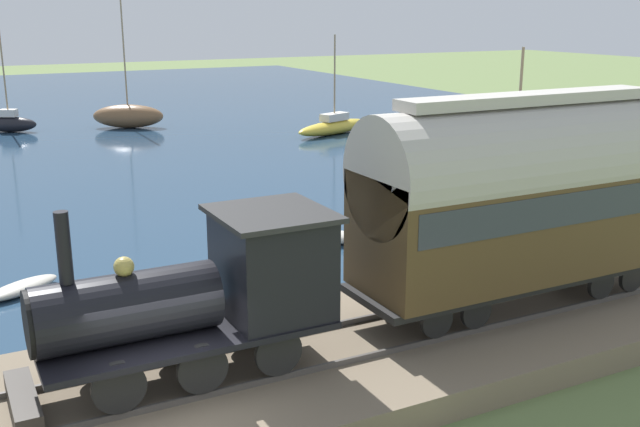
{
  "coord_description": "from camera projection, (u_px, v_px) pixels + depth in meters",
  "views": [
    {
      "loc": [
        -11.93,
        3.07,
        7.33
      ],
      "look_at": [
        5.62,
        -6.05,
        1.95
      ],
      "focal_mm": 42.0,
      "sensor_mm": 36.0,
      "label": 1
    }
  ],
  "objects": [
    {
      "name": "rail_embankment",
      "position": [
        157.0,
        401.0,
        13.94
      ],
      "size": [
        5.53,
        56.0,
        0.71
      ],
      "color": "#756651",
      "rests_on": "ground"
    },
    {
      "name": "steam_locomotive",
      "position": [
        210.0,
        288.0,
        13.9
      ],
      "size": [
        2.26,
        5.96,
        3.42
      ],
      "color": "black",
      "rests_on": "rail_embankment"
    },
    {
      "name": "passenger_coach",
      "position": [
        523.0,
        191.0,
        16.97
      ],
      "size": [
        2.59,
        8.28,
        4.87
      ],
      "color": "black",
      "rests_on": "rail_embankment"
    },
    {
      "name": "sailboat_yellow",
      "position": [
        334.0,
        126.0,
        45.74
      ],
      "size": [
        3.49,
        6.35,
        5.94
      ],
      "rotation": [
        0.0,
        0.0,
        0.36
      ],
      "color": "gold",
      "rests_on": "harbor_water"
    },
    {
      "name": "sailboat_black",
      "position": [
        9.0,
        123.0,
        46.45
      ],
      "size": [
        2.64,
        3.5,
        6.93
      ],
      "rotation": [
        0.0,
        0.0,
        -0.52
      ],
      "color": "black",
      "rests_on": "harbor_water"
    },
    {
      "name": "sailboat_red",
      "position": [
        513.0,
        202.0,
        26.71
      ],
      "size": [
        3.14,
        4.57,
        6.13
      ],
      "rotation": [
        0.0,
        0.0,
        -0.38
      ],
      "color": "#B72D23",
      "rests_on": "harbor_water"
    },
    {
      "name": "sailboat_brown",
      "position": [
        128.0,
        116.0,
        48.08
      ],
      "size": [
        3.72,
        4.83,
        8.58
      ],
      "rotation": [
        0.0,
        0.0,
        -0.5
      ],
      "color": "brown",
      "rests_on": "harbor_water"
    },
    {
      "name": "rowboat_far_out",
      "position": [
        330.0,
        238.0,
        24.25
      ],
      "size": [
        1.49,
        2.05,
        0.41
      ],
      "rotation": [
        0.0,
        0.0,
        -0.33
      ],
      "color": "beige",
      "rests_on": "harbor_water"
    },
    {
      "name": "rowboat_mid_harbor",
      "position": [
        22.0,
        288.0,
        20.01
      ],
      "size": [
        1.85,
        2.32,
        0.3
      ],
      "rotation": [
        0.0,
        0.0,
        0.55
      ],
      "color": "#B7B2A3",
      "rests_on": "harbor_water"
    }
  ]
}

